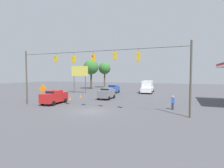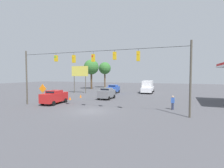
{
  "view_description": "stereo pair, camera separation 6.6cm",
  "coord_description": "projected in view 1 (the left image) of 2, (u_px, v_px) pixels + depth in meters",
  "views": [
    {
      "loc": [
        -9.47,
        17.39,
        4.13
      ],
      "look_at": [
        0.1,
        -7.14,
        2.74
      ],
      "focal_mm": 28.0,
      "sensor_mm": 36.0,
      "label": 1
    },
    {
      "loc": [
        -9.53,
        17.37,
        4.13
      ],
      "look_at": [
        0.1,
        -7.14,
        2.74
      ],
      "focal_mm": 28.0,
      "sensor_mm": 36.0,
      "label": 2
    }
  ],
  "objects": [
    {
      "name": "ground_plane",
      "position": [
        90.0,
        111.0,
        19.83
      ],
      "size": [
        140.0,
        140.0,
        0.0
      ],
      "primitive_type": "plane",
      "color": "#47474C"
    },
    {
      "name": "sedan_blue_withflow_far",
      "position": [
        113.0,
        89.0,
        38.93
      ],
      "size": [
        2.33,
        4.65,
        1.87
      ],
      "color": "#234CB2",
      "rests_on": "ground_plane"
    },
    {
      "name": "work_zone_sign",
      "position": [
        43.0,
        90.0,
        24.25
      ],
      "size": [
        1.27,
        0.06,
        2.84
      ],
      "color": "slate",
      "rests_on": "ground_plane"
    },
    {
      "name": "traffic_cone_second",
      "position": [
        70.0,
        98.0,
        28.75
      ],
      "size": [
        0.35,
        0.35,
        0.55
      ],
      "primitive_type": "cone",
      "color": "orange",
      "rests_on": "ground_plane"
    },
    {
      "name": "traffic_cone_nearest",
      "position": [
        58.0,
        101.0,
        25.63
      ],
      "size": [
        0.35,
        0.35,
        0.55
      ],
      "primitive_type": "cone",
      "color": "orange",
      "rests_on": "ground_plane"
    },
    {
      "name": "traffic_cone_third",
      "position": [
        81.0,
        96.0,
        31.72
      ],
      "size": [
        0.35,
        0.35,
        0.55
      ],
      "primitive_type": "cone",
      "color": "orange",
      "rests_on": "ground_plane"
    },
    {
      "name": "sedan_grey_withflow_mid",
      "position": [
        107.0,
        93.0,
        29.74
      ],
      "size": [
        2.1,
        3.83,
        1.89
      ],
      "color": "slate",
      "rests_on": "ground_plane"
    },
    {
      "name": "box_truck_white_oncoming_deep",
      "position": [
        148.0,
        87.0,
        40.05
      ],
      "size": [
        2.88,
        7.33,
        2.76
      ],
      "color": "silver",
      "rests_on": "ground_plane"
    },
    {
      "name": "pedestrian",
      "position": [
        173.0,
        103.0,
        20.67
      ],
      "size": [
        0.4,
        0.28,
        1.66
      ],
      "color": "#2D334C",
      "rests_on": "ground_plane"
    },
    {
      "name": "tree_horizon_right",
      "position": [
        105.0,
        68.0,
        55.73
      ],
      "size": [
        3.83,
        3.83,
        8.16
      ],
      "color": "brown",
      "rests_on": "ground_plane"
    },
    {
      "name": "sedan_red_parked_shoulder",
      "position": [
        54.0,
        97.0,
        24.78
      ],
      "size": [
        2.18,
        4.46,
        1.92
      ],
      "color": "red",
      "rests_on": "ground_plane"
    },
    {
      "name": "tree_horizon_left",
      "position": [
        91.0,
        67.0,
        50.75
      ],
      "size": [
        4.32,
        4.32,
        8.56
      ],
      "color": "#4C3823",
      "rests_on": "ground_plane"
    },
    {
      "name": "overhead_signal_span",
      "position": [
        94.0,
        68.0,
        20.36
      ],
      "size": [
        21.06,
        0.38,
        7.42
      ],
      "color": "#4C473D",
      "rests_on": "ground_plane"
    },
    {
      "name": "roadside_billboard",
      "position": [
        80.0,
        73.0,
        39.25
      ],
      "size": [
        4.2,
        0.16,
        6.09
      ],
      "color": "#4C473D",
      "rests_on": "ground_plane"
    }
  ]
}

